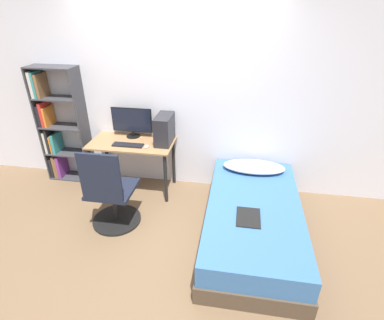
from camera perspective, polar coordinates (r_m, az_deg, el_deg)
The scene contains 12 objects.
ground_plane at distance 3.47m, azimuth -7.43°, elevation -15.29°, with size 14.00×14.00×0.00m, color brown.
wall_back at distance 3.98m, azimuth -3.15°, elevation 11.66°, with size 8.00×0.05×2.50m.
desk at distance 4.08m, azimuth -11.26°, elevation 1.94°, with size 1.11×0.57×0.72m.
bookshelf at distance 4.66m, azimuth -24.47°, elevation 5.46°, with size 0.64×0.28×1.64m.
office_chair at distance 3.56m, azimuth -15.18°, elevation -6.91°, with size 0.58×0.58×1.03m.
bed at distance 3.47m, azimuth 11.46°, elevation -11.10°, with size 1.03×1.99×0.43m.
pillow at distance 3.93m, azimuth 11.71°, elevation -1.26°, with size 0.78×0.36×0.11m.
magazine at distance 3.13m, azimuth 10.69°, elevation -10.68°, with size 0.24×0.32×0.01m.
monitor at distance 4.12m, azimuth -11.38°, elevation 7.24°, with size 0.55×0.19×0.40m.
keyboard at distance 3.93m, azimuth -12.12°, elevation 2.81°, with size 0.40×0.12×0.02m.
pc_tower at distance 3.89m, azimuth -5.27°, elevation 5.85°, with size 0.20×0.40×0.37m.
mouse at distance 3.85m, azimuth -8.65°, elevation 2.58°, with size 0.06×0.09×0.02m.
Camera 1 is at (0.84, -2.39, 2.38)m, focal length 28.00 mm.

